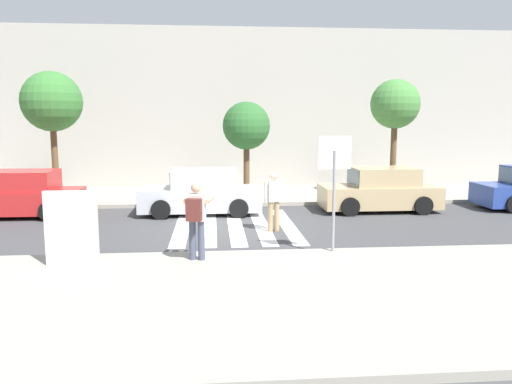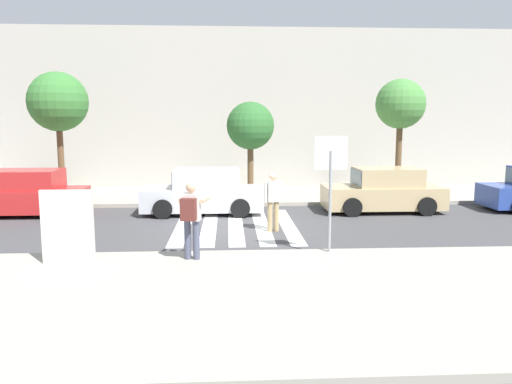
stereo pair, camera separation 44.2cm
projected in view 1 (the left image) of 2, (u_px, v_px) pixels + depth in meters
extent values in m
plane|color=#424244|center=(236.00, 227.00, 15.02)|extent=(120.00, 120.00, 0.00)
cube|color=#9E998C|center=(252.00, 298.00, 8.90)|extent=(60.00, 6.00, 0.14)
cube|color=#9E998C|center=(229.00, 195.00, 20.93)|extent=(60.00, 4.80, 0.14)
cube|color=#ADA89E|center=(226.00, 110.00, 24.75)|extent=(56.00, 4.00, 7.36)
cube|color=silver|center=(183.00, 227.00, 15.08)|extent=(0.44, 5.20, 0.01)
cube|color=silver|center=(209.00, 226.00, 15.15)|extent=(0.44, 5.20, 0.01)
cube|color=silver|center=(235.00, 226.00, 15.22)|extent=(0.44, 5.20, 0.01)
cube|color=silver|center=(261.00, 225.00, 15.29)|extent=(0.44, 5.20, 0.01)
cube|color=silver|center=(287.00, 225.00, 15.36)|extent=(0.44, 5.20, 0.01)
cylinder|color=gray|center=(334.00, 201.00, 11.62)|extent=(0.07, 0.07, 2.38)
cube|color=white|center=(335.00, 153.00, 11.47)|extent=(0.76, 0.03, 0.76)
cube|color=red|center=(335.00, 153.00, 11.49)|extent=(0.66, 0.02, 0.66)
cylinder|color=#474C60|center=(193.00, 240.00, 11.02)|extent=(0.15, 0.15, 0.88)
cylinder|color=#474C60|center=(201.00, 240.00, 11.00)|extent=(0.15, 0.15, 0.88)
cube|color=silver|center=(196.00, 207.00, 10.90)|extent=(0.42, 0.32, 0.60)
sphere|color=tan|center=(196.00, 188.00, 10.84)|extent=(0.23, 0.23, 0.23)
cylinder|color=tan|center=(188.00, 199.00, 11.13)|extent=(0.22, 0.59, 0.10)
cylinder|color=tan|center=(209.00, 200.00, 11.07)|extent=(0.22, 0.59, 0.10)
cube|color=black|center=(201.00, 197.00, 11.27)|extent=(0.16, 0.13, 0.10)
cube|color=#5B2823|center=(194.00, 210.00, 10.68)|extent=(0.36, 0.26, 0.48)
cylinder|color=tan|center=(270.00, 217.00, 14.41)|extent=(0.15, 0.15, 0.88)
cylinder|color=tan|center=(277.00, 216.00, 14.48)|extent=(0.15, 0.15, 0.88)
cube|color=silver|center=(274.00, 191.00, 14.34)|extent=(0.44, 0.34, 0.60)
sphere|color=beige|center=(274.00, 176.00, 14.28)|extent=(0.23, 0.23, 0.23)
cylinder|color=silver|center=(266.00, 192.00, 14.25)|extent=(0.10, 0.10, 0.58)
cylinder|color=silver|center=(281.00, 191.00, 14.43)|extent=(0.10, 0.10, 0.58)
cube|color=red|center=(18.00, 201.00, 16.60)|extent=(4.10, 1.70, 0.76)
cube|color=red|center=(21.00, 180.00, 16.52)|extent=(2.20, 1.56, 0.64)
cube|color=slate|center=(51.00, 180.00, 16.60)|extent=(0.10, 1.50, 0.51)
cylinder|color=black|center=(49.00, 211.00, 15.91)|extent=(0.64, 0.22, 0.64)
cylinder|color=black|center=(65.00, 203.00, 17.58)|extent=(0.64, 0.22, 0.64)
cube|color=#B7BABF|center=(201.00, 199.00, 17.12)|extent=(4.10, 1.70, 0.76)
cube|color=#B7BABF|center=(205.00, 178.00, 17.03)|extent=(2.20, 1.56, 0.64)
cube|color=slate|center=(173.00, 179.00, 16.94)|extent=(0.10, 1.50, 0.54)
cube|color=slate|center=(233.00, 178.00, 17.12)|extent=(0.10, 1.50, 0.51)
cylinder|color=black|center=(161.00, 210.00, 16.21)|extent=(0.64, 0.22, 0.64)
cylinder|color=black|center=(166.00, 201.00, 17.88)|extent=(0.64, 0.22, 0.64)
cylinder|color=black|center=(239.00, 208.00, 16.42)|extent=(0.64, 0.22, 0.64)
cylinder|color=black|center=(236.00, 200.00, 18.10)|extent=(0.64, 0.22, 0.64)
cube|color=tan|center=(379.00, 196.00, 17.66)|extent=(4.10, 1.70, 0.76)
cube|color=tan|center=(384.00, 177.00, 17.57)|extent=(2.20, 1.56, 0.64)
cube|color=slate|center=(354.00, 177.00, 17.48)|extent=(0.10, 1.50, 0.54)
cube|color=slate|center=(410.00, 176.00, 17.65)|extent=(0.10, 1.50, 0.51)
cylinder|color=black|center=(350.00, 207.00, 16.74)|extent=(0.64, 0.22, 0.64)
cylinder|color=black|center=(338.00, 199.00, 18.42)|extent=(0.64, 0.22, 0.64)
cylinder|color=black|center=(423.00, 206.00, 16.96)|extent=(0.64, 0.22, 0.64)
cylinder|color=black|center=(404.00, 198.00, 18.64)|extent=(0.64, 0.22, 0.64)
cube|color=slate|center=(512.00, 175.00, 17.98)|extent=(0.10, 1.50, 0.54)
cylinder|color=black|center=(488.00, 197.00, 18.91)|extent=(0.64, 0.22, 0.64)
cylinder|color=brown|center=(55.00, 160.00, 19.17)|extent=(0.24, 0.24, 3.08)
sphere|color=#387533|center=(52.00, 101.00, 18.85)|extent=(2.27, 2.27, 2.27)
cylinder|color=brown|center=(247.00, 169.00, 19.78)|extent=(0.24, 0.24, 2.28)
sphere|color=#2D662D|center=(246.00, 126.00, 19.54)|extent=(1.87, 1.87, 1.87)
cylinder|color=brown|center=(393.00, 158.00, 20.06)|extent=(0.24, 0.24, 3.11)
sphere|color=#47843D|center=(395.00, 104.00, 19.75)|extent=(1.95, 1.95, 1.95)
cube|color=beige|center=(72.00, 228.00, 10.57)|extent=(1.10, 0.10, 1.60)
cube|color=pink|center=(72.00, 227.00, 10.63)|extent=(0.96, 0.02, 1.46)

